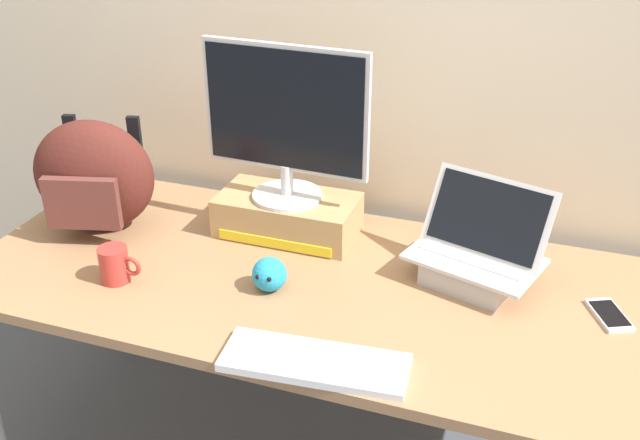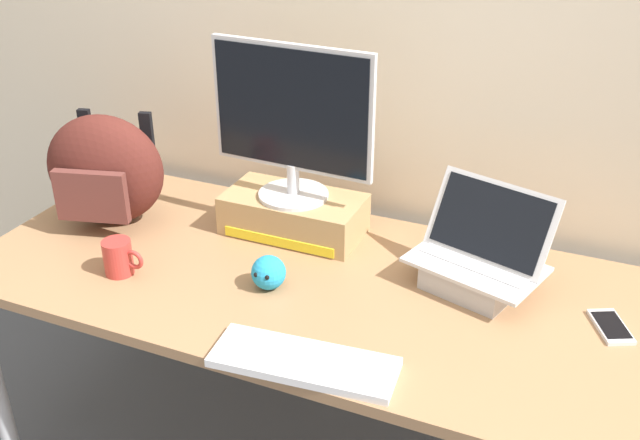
{
  "view_description": "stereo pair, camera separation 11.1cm",
  "coord_description": "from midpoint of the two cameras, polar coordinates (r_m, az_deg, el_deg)",
  "views": [
    {
      "loc": [
        0.54,
        -1.55,
        1.77
      ],
      "look_at": [
        0.0,
        0.0,
        0.9
      ],
      "focal_mm": 41.0,
      "sensor_mm": 36.0,
      "label": 1
    },
    {
      "loc": [
        0.65,
        -1.51,
        1.77
      ],
      "look_at": [
        0.0,
        0.0,
        0.9
      ],
      "focal_mm": 41.0,
      "sensor_mm": 36.0,
      "label": 2
    }
  ],
  "objects": [
    {
      "name": "open_laptop",
      "position": [
        1.95,
        13.77,
        -3.56
      ],
      "size": [
        0.38,
        0.3,
        0.27
      ],
      "rotation": [
        0.0,
        0.0,
        -0.29
      ],
      "color": "#ADADB2",
      "rests_on": "desk"
    },
    {
      "name": "coffee_mug",
      "position": [
        2.01,
        -13.91,
        -2.88
      ],
      "size": [
        0.12,
        0.08,
        0.1
      ],
      "color": "#B2332D",
      "rests_on": "desk"
    },
    {
      "name": "external_keyboard",
      "position": [
        1.65,
        0.7,
        -11.04
      ],
      "size": [
        0.43,
        0.18,
        0.02
      ],
      "rotation": [
        0.0,
        0.0,
        0.09
      ],
      "color": "white",
      "rests_on": "desk"
    },
    {
      "name": "toner_box_yellow",
      "position": [
        2.15,
        -0.58,
        0.44
      ],
      "size": [
        0.41,
        0.22,
        0.12
      ],
      "color": "#A88456",
      "rests_on": "desk"
    },
    {
      "name": "desktop_monitor",
      "position": [
        2.03,
        -0.63,
        7.73
      ],
      "size": [
        0.48,
        0.2,
        0.45
      ],
      "rotation": [
        0.0,
        0.0,
        -0.04
      ],
      "color": "silver",
      "rests_on": "toner_box_yellow"
    },
    {
      "name": "cell_phone",
      "position": [
        1.92,
        23.32,
        -7.68
      ],
      "size": [
        0.12,
        0.15,
        0.01
      ],
      "rotation": [
        0.0,
        0.0,
        0.45
      ],
      "color": "silver",
      "rests_on": "desk"
    },
    {
      "name": "messenger_backpack",
      "position": [
        2.24,
        -15.07,
        3.75
      ],
      "size": [
        0.39,
        0.3,
        0.34
      ],
      "rotation": [
        0.0,
        0.0,
        0.26
      ],
      "color": "#4C1E19",
      "rests_on": "desk"
    },
    {
      "name": "back_wall",
      "position": [
        2.18,
        6.99,
        15.23
      ],
      "size": [
        7.0,
        0.1,
        2.6
      ],
      "primitive_type": "cube",
      "color": "beige",
      "rests_on": "ground"
    },
    {
      "name": "desk",
      "position": [
        1.98,
        1.61,
        -6.19
      ],
      "size": [
        1.92,
        0.81,
        0.72
      ],
      "color": "#99704C",
      "rests_on": "ground"
    },
    {
      "name": "plush_toy",
      "position": [
        1.9,
        -2.36,
        -4.14
      ],
      "size": [
        0.09,
        0.09,
        0.09
      ],
      "color": "#2393CC",
      "rests_on": "desk"
    }
  ]
}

